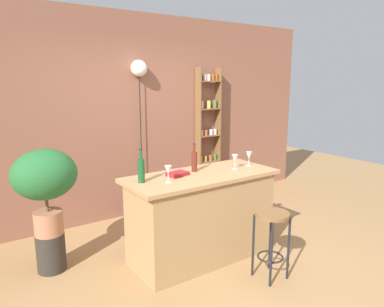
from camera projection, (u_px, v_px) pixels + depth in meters
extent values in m
plane|color=#A37A4C|center=(218.00, 268.00, 3.70)|extent=(12.00, 12.00, 0.00)
cube|color=#8C5642|center=(132.00, 117.00, 4.99)|extent=(6.40, 0.10, 2.80)
cube|color=#A87F51|center=(201.00, 218.00, 3.85)|extent=(1.51, 0.64, 0.90)
cube|color=tan|center=(202.00, 176.00, 3.76)|extent=(1.64, 0.70, 0.04)
cylinder|color=black|center=(271.00, 255.00, 3.31)|extent=(0.02, 0.02, 0.64)
cylinder|color=black|center=(288.00, 248.00, 3.44)|extent=(0.02, 0.02, 0.64)
cylinder|color=black|center=(253.00, 246.00, 3.50)|extent=(0.02, 0.02, 0.64)
cylinder|color=black|center=(270.00, 240.00, 3.63)|extent=(0.02, 0.02, 0.64)
torus|color=black|center=(270.00, 257.00, 3.49)|extent=(0.26, 0.26, 0.02)
cylinder|color=brown|center=(272.00, 214.00, 3.40)|extent=(0.33, 0.33, 0.03)
cube|color=brown|center=(198.00, 137.00, 5.52)|extent=(0.02, 0.15, 2.10)
cube|color=brown|center=(218.00, 135.00, 5.73)|extent=(0.02, 0.15, 2.10)
cube|color=brown|center=(208.00, 187.00, 5.79)|extent=(0.37, 0.15, 0.02)
cylinder|color=beige|center=(200.00, 185.00, 5.70)|extent=(0.07, 0.07, 0.08)
cylinder|color=beige|center=(205.00, 184.00, 5.76)|extent=(0.07, 0.07, 0.08)
cylinder|color=gold|center=(210.00, 183.00, 5.81)|extent=(0.07, 0.07, 0.08)
cylinder|color=brown|center=(215.00, 183.00, 5.86)|extent=(0.07, 0.07, 0.08)
cube|color=brown|center=(208.00, 162.00, 5.71)|extent=(0.37, 0.15, 0.02)
cylinder|color=gold|center=(201.00, 159.00, 5.63)|extent=(0.06, 0.06, 0.09)
cylinder|color=#AD7A38|center=(205.00, 158.00, 5.68)|extent=(0.06, 0.06, 0.09)
cylinder|color=#994C23|center=(211.00, 158.00, 5.73)|extent=(0.06, 0.06, 0.09)
cylinder|color=#4C7033|center=(215.00, 157.00, 5.78)|extent=(0.06, 0.06, 0.09)
cube|color=brown|center=(208.00, 136.00, 5.63)|extent=(0.37, 0.15, 0.02)
cylinder|color=beige|center=(201.00, 133.00, 5.54)|extent=(0.06, 0.06, 0.09)
cylinder|color=#994C23|center=(206.00, 133.00, 5.58)|extent=(0.06, 0.06, 0.09)
cylinder|color=silver|center=(211.00, 132.00, 5.64)|extent=(0.06, 0.06, 0.09)
cylinder|color=beige|center=(215.00, 132.00, 5.68)|extent=(0.06, 0.06, 0.09)
cube|color=brown|center=(208.00, 109.00, 5.54)|extent=(0.37, 0.15, 0.02)
cylinder|color=beige|center=(202.00, 105.00, 5.46)|extent=(0.06, 0.06, 0.12)
cylinder|color=gold|center=(209.00, 104.00, 5.52)|extent=(0.06, 0.06, 0.12)
cylinder|color=#4C7033|center=(215.00, 104.00, 5.60)|extent=(0.06, 0.06, 0.12)
cube|color=brown|center=(209.00, 81.00, 5.46)|extent=(0.37, 0.15, 0.02)
cylinder|color=beige|center=(200.00, 77.00, 5.37)|extent=(0.05, 0.05, 0.10)
cylinder|color=silver|center=(205.00, 77.00, 5.41)|extent=(0.05, 0.05, 0.10)
cylinder|color=beige|center=(209.00, 77.00, 5.44)|extent=(0.05, 0.05, 0.10)
cylinder|color=#994C23|center=(213.00, 77.00, 5.49)|extent=(0.05, 0.05, 0.10)
cylinder|color=#994C23|center=(216.00, 77.00, 5.53)|extent=(0.05, 0.05, 0.10)
cylinder|color=#2D2823|center=(51.00, 252.00, 3.63)|extent=(0.28, 0.28, 0.39)
cylinder|color=#A86B4C|center=(49.00, 223.00, 3.56)|extent=(0.28, 0.28, 0.24)
cylinder|color=brown|center=(47.00, 204.00, 3.52)|extent=(0.03, 0.03, 0.16)
ellipsoid|color=#23602D|center=(44.00, 174.00, 3.46)|extent=(0.62, 0.56, 0.50)
cylinder|color=#194C23|center=(141.00, 171.00, 3.42)|extent=(0.07, 0.07, 0.23)
cylinder|color=#194C23|center=(141.00, 154.00, 3.39)|extent=(0.03, 0.03, 0.09)
cylinder|color=black|center=(141.00, 149.00, 3.38)|extent=(0.03, 0.03, 0.01)
cylinder|color=#5B2319|center=(194.00, 162.00, 3.84)|extent=(0.06, 0.06, 0.21)
cylinder|color=#5B2319|center=(194.00, 148.00, 3.81)|extent=(0.02, 0.02, 0.08)
cylinder|color=black|center=(194.00, 144.00, 3.80)|extent=(0.03, 0.03, 0.01)
cylinder|color=silver|center=(168.00, 182.00, 3.45)|extent=(0.06, 0.06, 0.00)
cylinder|color=silver|center=(168.00, 178.00, 3.44)|extent=(0.01, 0.01, 0.07)
cone|color=silver|center=(168.00, 170.00, 3.42)|extent=(0.07, 0.07, 0.08)
cylinder|color=silver|center=(235.00, 169.00, 3.96)|extent=(0.06, 0.06, 0.00)
cylinder|color=silver|center=(235.00, 165.00, 3.95)|extent=(0.01, 0.01, 0.07)
cone|color=silver|center=(235.00, 158.00, 3.94)|extent=(0.07, 0.07, 0.08)
cylinder|color=silver|center=(249.00, 166.00, 4.11)|extent=(0.06, 0.06, 0.00)
cylinder|color=silver|center=(249.00, 162.00, 4.10)|extent=(0.01, 0.01, 0.07)
cone|color=silver|center=(249.00, 155.00, 4.09)|extent=(0.07, 0.07, 0.08)
cube|color=maroon|center=(178.00, 174.00, 3.69)|extent=(0.23, 0.18, 0.03)
cylinder|color=black|center=(141.00, 144.00, 5.01)|extent=(0.01, 0.01, 2.06)
sphere|color=white|center=(139.00, 68.00, 4.81)|extent=(0.22, 0.22, 0.22)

